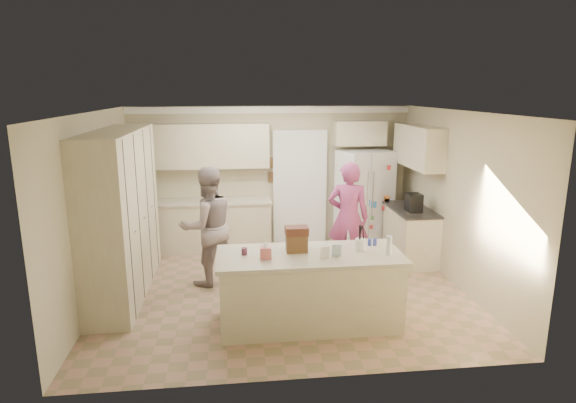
{
  "coord_description": "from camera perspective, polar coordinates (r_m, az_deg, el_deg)",
  "views": [
    {
      "loc": [
        -0.72,
        -6.64,
        2.9
      ],
      "look_at": [
        0.1,
        0.35,
        1.25
      ],
      "focal_mm": 30.0,
      "sensor_mm": 36.0,
      "label": 1
    }
  ],
  "objects": [
    {
      "name": "teen_girl",
      "position": [
        7.73,
        7.14,
        -1.9
      ],
      "size": [
        0.75,
        0.59,
        1.8
      ],
      "primitive_type": "imported",
      "rotation": [
        0.0,
        0.0,
        2.88
      ],
      "color": "#A74482",
      "rests_on": "floor"
    },
    {
      "name": "greeting_card_a",
      "position": [
        5.76,
        4.4,
        -6.03
      ],
      "size": [
        0.12,
        0.06,
        0.16
      ],
      "primitive_type": "cube",
      "rotation": [
        0.15,
        0.0,
        0.2
      ],
      "color": "white",
      "rests_on": "island_top"
    },
    {
      "name": "coffee_maker",
      "position": [
        8.22,
        14.69,
        -0.12
      ],
      "size": [
        0.22,
        0.28,
        0.3
      ],
      "primitive_type": "cube",
      "color": "black",
      "rests_on": "right_countertop"
    },
    {
      "name": "fridge_magnets",
      "position": [
        8.76,
        9.64,
        -0.19
      ],
      "size": [
        0.76,
        0.02,
        1.44
      ],
      "primitive_type": null,
      "color": "tan",
      "rests_on": "refrigerator"
    },
    {
      "name": "wall_front",
      "position": [
        4.67,
        2.58,
        -6.84
      ],
      "size": [
        5.2,
        0.02,
        2.6
      ],
      "primitive_type": "cube",
      "color": "#C1B894",
      "rests_on": "ground"
    },
    {
      "name": "right_base_cab",
      "position": [
        8.57,
        14.28,
        -3.9
      ],
      "size": [
        0.6,
        1.2,
        0.88
      ],
      "primitive_type": "cube",
      "color": "#C2B797",
      "rests_on": "floor"
    },
    {
      "name": "shaker_salt",
      "position": [
        6.32,
        9.66,
        -4.78
      ],
      "size": [
        0.05,
        0.05,
        0.09
      ],
      "primitive_type": "cylinder",
      "color": "#303C9A",
      "rests_on": "island_top"
    },
    {
      "name": "fridge_handle_r",
      "position": [
        8.74,
        10.0,
        0.77
      ],
      "size": [
        0.02,
        0.02,
        0.85
      ],
      "primitive_type": "cylinder",
      "color": "silver",
      "rests_on": "refrigerator"
    },
    {
      "name": "wall_back",
      "position": [
        9.12,
        -2.05,
        3.08
      ],
      "size": [
        5.2,
        0.02,
        2.6
      ],
      "primitive_type": "cube",
      "color": "#C1B894",
      "rests_on": "ground"
    },
    {
      "name": "wall_frame_lower",
      "position": [
        9.09,
        -1.91,
        2.91
      ],
      "size": [
        0.15,
        0.02,
        0.2
      ],
      "primitive_type": "cube",
      "color": "brown",
      "rests_on": "wall_back"
    },
    {
      "name": "over_fridge_cab",
      "position": [
        9.11,
        8.5,
        8.01
      ],
      "size": [
        0.95,
        0.35,
        0.45
      ],
      "primitive_type": "cube",
      "color": "#C2B797",
      "rests_on": "wall_back"
    },
    {
      "name": "jam_jar",
      "position": [
        5.91,
        -5.2,
        -5.9
      ],
      "size": [
        0.07,
        0.07,
        0.09
      ],
      "primitive_type": "cylinder",
      "color": "#59263F",
      "rests_on": "island_top"
    },
    {
      "name": "doorway_casing",
      "position": [
        9.16,
        1.42,
        1.54
      ],
      "size": [
        1.02,
        0.03,
        2.22
      ],
      "primitive_type": "cube",
      "color": "white",
      "rests_on": "floor"
    },
    {
      "name": "island_base",
      "position": [
        6.13,
        2.54,
        -10.47
      ],
      "size": [
        2.2,
        0.9,
        0.88
      ],
      "primitive_type": "cube",
      "color": "#C2B797",
      "rests_on": "floor"
    },
    {
      "name": "shaker_pepper",
      "position": [
        6.34,
        10.27,
        -4.75
      ],
      "size": [
        0.05,
        0.05,
        0.09
      ],
      "primitive_type": "cylinder",
      "color": "#303C9A",
      "rests_on": "island_top"
    },
    {
      "name": "right_countertop",
      "position": [
        8.45,
        14.39,
        -0.92
      ],
      "size": [
        0.63,
        1.24,
        0.04
      ],
      "primitive_type": "cube",
      "color": "#2D2B28",
      "rests_on": "right_base_cab"
    },
    {
      "name": "dollhouse_body",
      "position": [
        5.99,
        1.03,
        -4.95
      ],
      "size": [
        0.26,
        0.18,
        0.22
      ],
      "primitive_type": "cube",
      "color": "brown",
      "rests_on": "island_top"
    },
    {
      "name": "teen_boy",
      "position": [
        7.29,
        -9.49,
        -2.93
      ],
      "size": [
        1.07,
        0.98,
        1.8
      ],
      "primitive_type": "imported",
      "rotation": [
        0.0,
        0.0,
        3.56
      ],
      "color": "gray",
      "rests_on": "floor"
    },
    {
      "name": "greeting_card_b",
      "position": [
        5.84,
        5.76,
        -5.8
      ],
      "size": [
        0.12,
        0.05,
        0.16
      ],
      "primitive_type": "cube",
      "rotation": [
        0.15,
        0.0,
        -0.1
      ],
      "color": "silver",
      "rests_on": "island_top"
    },
    {
      "name": "wall_left",
      "position": [
        7.09,
        -21.97,
        -0.83
      ],
      "size": [
        0.02,
        4.6,
        2.6
      ],
      "primitive_type": "cube",
      "color": "#C1B894",
      "rests_on": "ground"
    },
    {
      "name": "dollhouse_roof",
      "position": [
        5.94,
        1.03,
        -3.48
      ],
      "size": [
        0.28,
        0.2,
        0.1
      ],
      "primitive_type": "cube",
      "color": "#592D1E",
      "rests_on": "dollhouse_body"
    },
    {
      "name": "tissue_plume",
      "position": [
        5.74,
        -2.68,
        -5.04
      ],
      "size": [
        0.08,
        0.08,
        0.08
      ],
      "primitive_type": "cone",
      "color": "white",
      "rests_on": "tissue_box"
    },
    {
      "name": "wall_right",
      "position": [
        7.6,
        19.48,
        0.27
      ],
      "size": [
        0.02,
        4.6,
        2.6
      ],
      "primitive_type": "cube",
      "color": "#C1B894",
      "rests_on": "ground"
    },
    {
      "name": "ceiling",
      "position": [
        6.68,
        -0.51,
        10.71
      ],
      "size": [
        5.2,
        4.6,
        0.02
      ],
      "primitive_type": "cube",
      "color": "white",
      "rests_on": "wall_back"
    },
    {
      "name": "crown_back",
      "position": [
        8.94,
        -2.09,
        10.81
      ],
      "size": [
        5.2,
        0.08,
        0.12
      ],
      "primitive_type": "cube",
      "color": "white",
      "rests_on": "wall_back"
    },
    {
      "name": "fridge_dispenser",
      "position": [
        8.65,
        8.3,
        1.38
      ],
      "size": [
        0.22,
        0.03,
        0.35
      ],
      "primitive_type": "cube",
      "color": "black",
      "rests_on": "refrigerator"
    },
    {
      "name": "fridge_seam",
      "position": [
        8.77,
        9.62,
        -0.18
      ],
      "size": [
        0.02,
        0.02,
        1.78
      ],
      "primitive_type": "cube",
      "color": "gray",
      "rests_on": "refrigerator"
    },
    {
      "name": "back_upper_cab",
      "position": [
        8.83,
        -9.49,
        6.51
      ],
      "size": [
        2.2,
        0.35,
        0.8
      ],
      "primitive_type": "cube",
      "color": "#C2B797",
      "rests_on": "wall_back"
    },
    {
      "name": "wall_frame_upper",
      "position": [
        9.04,
        -1.92,
        4.6
      ],
      "size": [
        0.15,
        0.02,
        0.2
      ],
      "primitive_type": "cube",
      "color": "brown",
      "rests_on": "wall_back"
    },
    {
      "name": "refrigerator",
      "position": [
        9.1,
        9.01,
        0.34
      ],
      "size": [
        1.06,
        0.93,
        1.8
      ],
      "primitive_type": "cube",
      "rotation": [
        0.0,
        0.0,
        0.29
      ],
      "color": "white",
      "rests_on": "floor"
    },
    {
      "name": "water_bottle",
      "position": [
        6.0,
        11.87,
        -5.11
      ],
      "size": [
        0.07,
        0.07,
        0.24
      ],
      "primitive_type": "cylinder",
      "color": "silver",
      "rests_on": "island_top"
    },
    {
      "name": "floor",
      "position": [
        7.28,
        -0.47,
        -10.35
      ],
      "size": [
        5.2,
        4.6,
        0.02
      ],
      "primitive_type": "cube",
      "color": "#A17863",
      "rests_on": "ground"
    },
    {
      "name": "back_base_cab",
      "position": [
        8.99,
        -9.18,
        -2.86
      ],
      "size": [
        2.2,
        0.6,
        0.88
      ],
      "primitive_type": "cube",
      "color": "#C2B797",
      "rests_on": "floor"
    },
    {
      "name": "island_top",
      "position": [
        5.96,
        2.59,
        -6.42
      ],
      "size": [
        2.28,
        0.96,
        0.05
      ],
      "primitive_type": "cube",
      "color": "beige",
      "rests_on": "island_base"
    },
    {
      "name": "fridge_handle_l",
      "position": [
        8.71,
        9.37,
        0.75
      ],
      "size": [
        0.02,
        0.02,
        0.85
      ],
      "primitive_type": "cylinder",
      "color": "silver",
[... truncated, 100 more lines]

